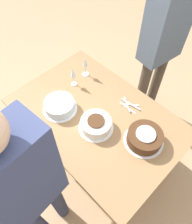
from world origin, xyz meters
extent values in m
plane|color=tan|center=(0.00, 0.00, 0.00)|extent=(12.00, 12.00, 0.00)
cube|color=#9E754C|center=(0.00, 0.00, 0.74)|extent=(1.44, 0.97, 0.03)
cylinder|color=brown|center=(-0.65, -0.41, 0.36)|extent=(0.07, 0.07, 0.73)
cylinder|color=brown|center=(0.65, -0.41, 0.36)|extent=(0.07, 0.07, 0.73)
cylinder|color=brown|center=(-0.65, 0.41, 0.36)|extent=(0.07, 0.07, 0.73)
cylinder|color=brown|center=(0.65, 0.41, 0.36)|extent=(0.07, 0.07, 0.73)
cylinder|color=white|center=(-0.08, 0.08, 0.76)|extent=(0.29, 0.29, 0.01)
cylinder|color=white|center=(-0.08, 0.08, 0.81)|extent=(0.25, 0.25, 0.09)
cylinder|color=#4C2D19|center=(-0.08, 0.08, 0.86)|extent=(0.14, 0.14, 0.01)
cylinder|color=white|center=(-0.43, -0.09, 0.76)|extent=(0.31, 0.31, 0.01)
cylinder|color=#4C2D19|center=(-0.43, -0.09, 0.81)|extent=(0.27, 0.27, 0.10)
cylinder|color=white|center=(-0.43, -0.09, 0.87)|extent=(0.15, 0.15, 0.01)
cylinder|color=white|center=(0.27, 0.17, 0.76)|extent=(0.29, 0.29, 0.01)
cylinder|color=silver|center=(0.27, 0.17, 0.81)|extent=(0.25, 0.25, 0.09)
cylinder|color=silver|center=(0.40, -0.11, 0.76)|extent=(0.06, 0.06, 0.00)
cylinder|color=silver|center=(0.40, -0.11, 0.81)|extent=(0.01, 0.01, 0.10)
cone|color=silver|center=(0.40, -0.11, 0.91)|extent=(0.05, 0.05, 0.10)
cylinder|color=silver|center=(0.42, -0.27, 0.76)|extent=(0.07, 0.07, 0.00)
cylinder|color=silver|center=(0.42, -0.27, 0.82)|extent=(0.01, 0.01, 0.11)
cone|color=silver|center=(0.42, -0.27, 0.92)|extent=(0.04, 0.04, 0.09)
cube|color=silver|center=(-0.14, -0.25, 0.76)|extent=(0.17, 0.01, 0.00)
cube|color=silver|center=(-0.13, -0.29, 0.76)|extent=(0.14, 0.12, 0.00)
cube|color=silver|center=(-0.11, -0.30, 0.77)|extent=(0.17, 0.03, 0.00)
cube|color=silver|center=(-0.15, -0.29, 0.77)|extent=(0.17, 0.03, 0.00)
cube|color=silver|center=(-0.11, -0.27, 0.77)|extent=(0.15, 0.10, 0.00)
cylinder|color=#4C4238|center=(0.01, -0.98, 0.43)|extent=(0.11, 0.11, 0.86)
cylinder|color=#4C4238|center=(0.04, -0.77, 0.43)|extent=(0.11, 0.11, 0.86)
cube|color=slate|center=(0.03, -0.88, 1.22)|extent=(0.28, 0.43, 0.72)
cylinder|color=#2D334C|center=(-0.22, 0.86, 0.42)|extent=(0.11, 0.11, 0.84)
cylinder|color=#2D334C|center=(-0.20, 0.65, 0.42)|extent=(0.11, 0.11, 0.84)
cube|color=#38426B|center=(-0.21, 0.76, 1.19)|extent=(0.25, 0.42, 0.70)
camera|label=1|loc=(-0.75, 0.74, 2.27)|focal=35.00mm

